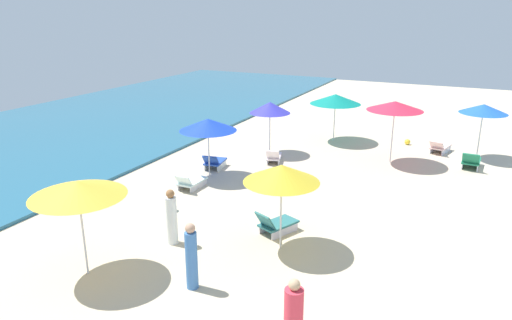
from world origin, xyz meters
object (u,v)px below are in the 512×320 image
object	(u,v)px
umbrella_1	(208,125)
lounge_chair_1_1	(191,182)
beachgoer_0	(172,218)
umbrella_4	(335,99)
umbrella_5	(282,173)
umbrella_0	(484,109)
umbrella_2	(395,106)
beachgoer_2	(293,320)
lounge_chair_3_0	(274,157)
umbrella_6	(78,189)
beach_ball_0	(407,142)
lounge_chair_0_0	(471,161)
lounge_chair_5_0	(276,224)
lounge_chair_1_0	(214,162)
lounge_chair_0_1	(440,147)
beach_ball_1	(172,207)
beachgoer_1	(191,257)
umbrella_3	(270,108)

from	to	relation	value
umbrella_1	lounge_chair_1_1	xyz separation A→B (m)	(-1.39, -0.04, -1.84)
lounge_chair_1_1	beachgoer_0	xyz separation A→B (m)	(-3.81, -1.88, 0.51)
umbrella_4	umbrella_5	bearing A→B (deg)	-170.53
umbrella_0	umbrella_1	distance (m)	11.82
umbrella_2	umbrella_4	size ratio (longest dim) A/B	1.07
beachgoer_2	lounge_chair_1_1	bearing A→B (deg)	101.70
lounge_chair_3_0	umbrella_6	size ratio (longest dim) A/B	0.57
umbrella_1	umbrella_0	bearing A→B (deg)	-52.66
umbrella_2	beach_ball_0	world-z (taller)	umbrella_2
lounge_chair_1_1	umbrella_2	bearing A→B (deg)	-132.42
lounge_chair_0_0	lounge_chair_5_0	distance (m)	10.23
lounge_chair_5_0	lounge_chair_1_0	bearing A→B (deg)	-19.85
lounge_chair_0_1	umbrella_4	size ratio (longest dim) A/B	0.60
umbrella_6	beach_ball_1	bearing A→B (deg)	4.70
beachgoer_2	lounge_chair_0_1	bearing A→B (deg)	51.97
umbrella_4	beachgoer_1	xyz separation A→B (m)	(-14.08, -0.79, -1.30)
umbrella_6	beachgoer_2	world-z (taller)	umbrella_6
lounge_chair_0_1	umbrella_3	bearing A→B (deg)	39.70
lounge_chair_1_0	beachgoer_0	world-z (taller)	beachgoer_0
lounge_chair_1_1	umbrella_4	distance (m)	9.26
umbrella_3	umbrella_5	xyz separation A→B (m)	(-8.05, -3.91, 0.05)
umbrella_2	lounge_chair_5_0	bearing A→B (deg)	167.90
umbrella_0	umbrella_2	xyz separation A→B (m)	(-2.29, 3.33, 0.25)
umbrella_0	umbrella_4	bearing A→B (deg)	89.44
umbrella_0	umbrella_3	size ratio (longest dim) A/B	1.02
umbrella_6	lounge_chair_0_0	bearing A→B (deg)	-32.43
lounge_chair_1_0	lounge_chair_3_0	xyz separation A→B (m)	(1.80, -1.87, -0.03)
beach_ball_0	beach_ball_1	size ratio (longest dim) A/B	0.91
lounge_chair_3_0	lounge_chair_5_0	distance (m)	6.68
lounge_chair_0_1	beach_ball_1	distance (m)	12.96
umbrella_6	beachgoer_0	xyz separation A→B (m)	(2.24, -0.99, -1.49)
umbrella_0	lounge_chair_0_1	xyz separation A→B (m)	(0.20, 1.56, -1.95)
lounge_chair_5_0	beach_ball_0	world-z (taller)	lounge_chair_5_0
umbrella_3	lounge_chair_5_0	distance (m)	8.28
lounge_chair_0_0	umbrella_5	world-z (taller)	umbrella_5
lounge_chair_0_1	beachgoer_2	bearing A→B (deg)	98.75
umbrella_4	lounge_chair_1_1	bearing A→B (deg)	161.97
umbrella_1	beach_ball_0	world-z (taller)	umbrella_1
lounge_chair_0_0	beach_ball_0	size ratio (longest dim) A/B	5.01
umbrella_3	beach_ball_1	distance (m)	7.56
beachgoer_0	beach_ball_1	world-z (taller)	beachgoer_0
beachgoer_2	beach_ball_1	world-z (taller)	beachgoer_2
beach_ball_0	beach_ball_1	distance (m)	12.82
umbrella_4	lounge_chair_5_0	size ratio (longest dim) A/B	1.76
umbrella_2	umbrella_4	bearing A→B (deg)	53.81
umbrella_1	umbrella_6	size ratio (longest dim) A/B	0.95
lounge_chair_3_0	umbrella_5	distance (m)	7.79
lounge_chair_1_1	umbrella_3	distance (m)	5.68
lounge_chair_3_0	umbrella_6	xyz separation A→B (m)	(-10.15, 0.64, 1.99)
umbrella_5	beach_ball_1	distance (m)	4.67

